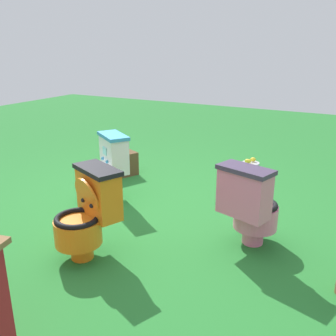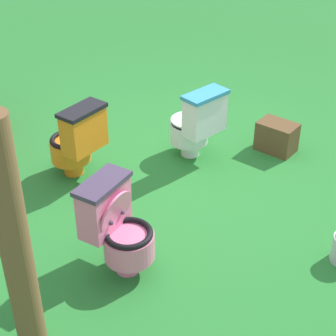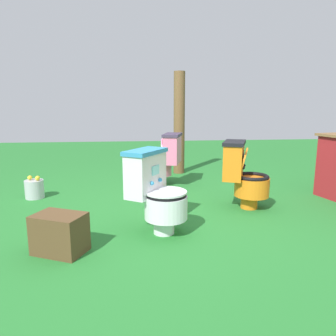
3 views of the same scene
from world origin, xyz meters
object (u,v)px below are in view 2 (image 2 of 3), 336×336
(toilet_white, at_px, (196,124))
(small_crate, at_px, (277,137))
(wooden_post, at_px, (15,244))
(toilet_pink, at_px, (117,227))
(toilet_orange, at_px, (76,140))

(toilet_white, distance_m, small_crate, 0.85)
(wooden_post, bearing_deg, toilet_white, -12.53)
(toilet_white, height_order, small_crate, toilet_white)
(small_crate, bearing_deg, toilet_pink, 153.50)
(wooden_post, height_order, small_crate, wooden_post)
(small_crate, bearing_deg, toilet_orange, 117.43)
(toilet_orange, xyz_separation_m, toilet_white, (0.58, -0.98, -0.00))
(toilet_orange, bearing_deg, toilet_white, -36.59)
(toilet_orange, height_order, small_crate, toilet_orange)
(toilet_orange, relative_size, small_crate, 1.96)
(toilet_white, bearing_deg, small_crate, -33.05)
(toilet_orange, relative_size, toilet_pink, 1.00)
(toilet_orange, xyz_separation_m, toilet_pink, (-1.09, -0.75, 0.00))
(toilet_white, relative_size, small_crate, 1.96)
(toilet_white, xyz_separation_m, small_crate, (0.32, -0.76, -0.22))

